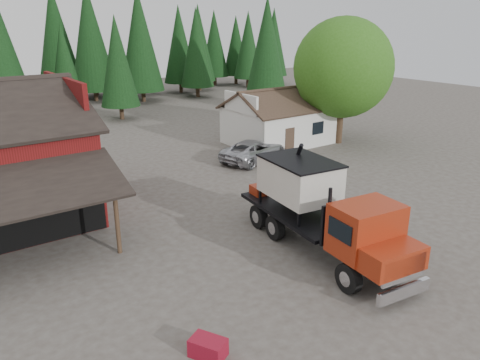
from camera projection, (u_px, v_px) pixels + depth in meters
ground at (248, 237)px, 22.52m from camera, size 120.00×120.00×0.00m
farmhouse at (279, 123)px, 39.12m from camera, size 8.60×6.42×4.65m
deciduous_tree at (343, 72)px, 37.62m from camera, size 8.00×8.00×10.20m
conifer_backdrop at (34, 108)px, 54.70m from camera, size 76.00×16.00×16.00m
near_pine_b at (117, 61)px, 46.89m from camera, size 3.96×3.96×10.40m
near_pine_c at (267, 47)px, 52.34m from camera, size 4.84×4.84×12.40m
feed_truck at (321, 208)px, 20.57m from camera, size 3.83×10.12×4.46m
silver_car at (254, 150)px, 34.35m from camera, size 6.15×4.08×1.57m
equip_box at (208, 348)px, 14.51m from camera, size 1.13×1.30×0.60m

